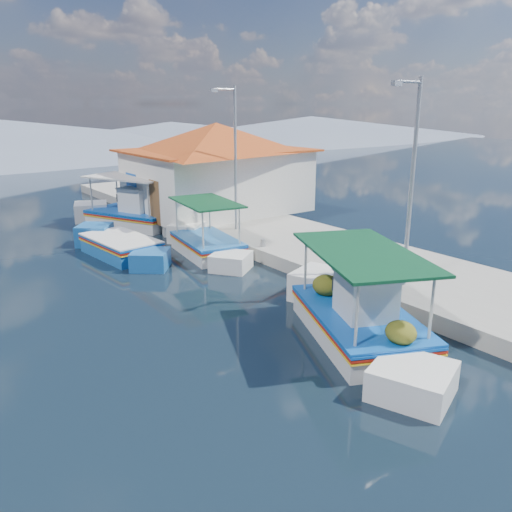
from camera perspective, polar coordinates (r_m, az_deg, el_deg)
ground at (r=12.05m, az=9.68°, el=-12.38°), size 160.00×160.00×0.00m
quay at (r=19.78m, az=9.16°, el=0.08°), size 5.00×44.00×0.50m
bollards at (r=17.74m, az=6.18°, el=-0.38°), size 0.20×17.20×0.30m
main_caique at (r=13.45m, az=11.03°, el=-6.93°), size 4.33×7.14×2.58m
caique_green_canopy at (r=20.58m, az=-5.57°, el=1.17°), size 2.53×6.31×2.39m
caique_blue_hull at (r=21.03m, az=-14.83°, el=0.87°), size 2.25×6.29×1.12m
caique_far at (r=25.98m, az=-13.48°, el=4.36°), size 4.35×7.04×2.72m
harbor_building at (r=26.38m, az=-4.35°, el=9.95°), size 10.49×10.49×4.40m
lamp_post_near at (r=15.45m, az=16.79°, el=8.67°), size 1.21×0.14×6.00m
lamp_post_far at (r=22.02m, az=-2.51°, el=11.49°), size 1.21×0.14×6.00m
mountain_ridge at (r=64.88m, az=-24.27°, el=11.82°), size 171.40×96.00×5.50m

